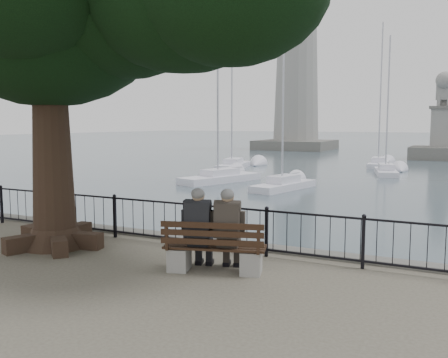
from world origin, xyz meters
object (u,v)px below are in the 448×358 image
Objects in this scene: person_right at (229,233)px; lighthouse at (297,57)px; person_left at (200,232)px; lion_monument at (443,137)px; bench at (214,254)px.

lighthouse is (-18.75, 60.82, 11.28)m from person_right.
person_right is 0.05× the size of lighthouse.
person_left is 0.18× the size of lion_monument.
bench is at bearing -3.89° from person_left.
person_right is 64.63m from lighthouse.
lion_monument is (20.00, -12.07, -10.73)m from lighthouse.
person_right is (0.22, 0.18, 0.39)m from bench.
lion_monument reaches higher than bench.
person_right is at bearing 16.26° from person_left.
bench is 0.48m from person_right.
person_right is at bearing -91.46° from lion_monument.
bench is at bearing -73.09° from lighthouse.
lion_monument is at bearing 87.91° from person_left.
person_left is at bearing -73.36° from lighthouse.
lighthouse reaches higher than lion_monument.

